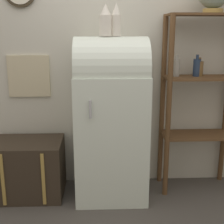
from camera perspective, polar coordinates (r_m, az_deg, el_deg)
name	(u,v)px	position (r m, az deg, el deg)	size (l,w,h in m)	color
ground_plane	(112,206)	(3.06, 0.01, -16.87)	(12.00, 12.00, 0.00)	#4C4742
wall_back	(109,56)	(3.19, -0.53, 10.17)	(7.00, 0.09, 2.70)	beige
refrigerator	(111,117)	(2.97, -0.19, -0.85)	(0.67, 0.63, 1.55)	silver
suitcase_trunk	(29,168)	(3.24, -14.94, -9.91)	(0.67, 0.50, 0.56)	#33281E
shelf_unit	(199,92)	(3.18, 15.71, 3.59)	(0.73, 0.35, 1.75)	brown
vase_left	(106,21)	(2.85, -1.19, 16.26)	(0.11, 0.11, 0.28)	silver
vase_center	(116,21)	(2.87, 0.78, 16.31)	(0.09, 0.09, 0.29)	silver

